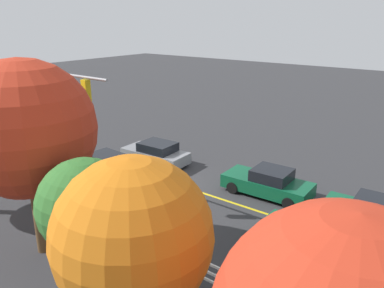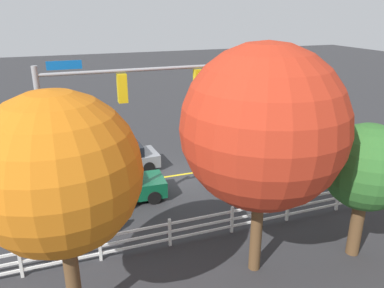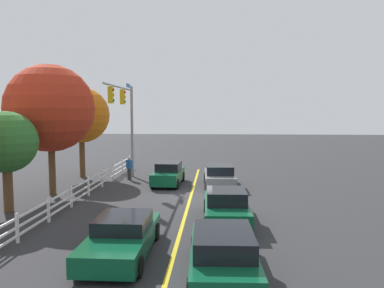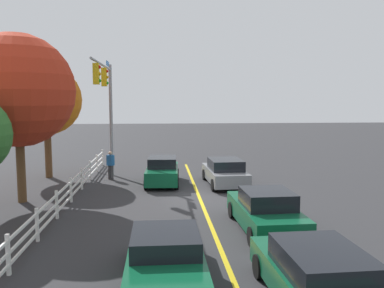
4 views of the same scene
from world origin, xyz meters
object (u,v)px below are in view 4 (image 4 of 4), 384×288
at_px(car_1, 166,260).
at_px(tree_3, 17,91).
at_px(car_0, 318,278).
at_px(tree_0, 46,100).
at_px(car_2, 225,172).
at_px(car_3, 162,171).
at_px(car_4, 266,211).
at_px(pedestrian, 111,164).

relative_size(car_1, tree_3, 0.62).
relative_size(car_0, tree_3, 0.61).
distance_m(car_0, tree_0, 19.71).
xyz_separation_m(car_2, tree_3, (-2.93, 9.98, 4.42)).
bearing_deg(car_3, car_4, 26.49).
relative_size(car_1, tree_0, 0.70).
bearing_deg(car_3, car_0, 16.66).
bearing_deg(tree_3, pedestrian, -35.01).
height_order(car_3, pedestrian, pedestrian).
xyz_separation_m(car_2, car_3, (0.53, 3.46, 0.01)).
distance_m(car_1, car_4, 5.45).
distance_m(car_4, tree_0, 15.64).
height_order(car_1, car_2, car_2).
bearing_deg(car_3, pedestrian, -113.43).
bearing_deg(pedestrian, car_2, -76.35).
height_order(car_4, tree_0, tree_0).
distance_m(car_2, pedestrian, 6.82).
bearing_deg(car_0, car_1, 65.19).
bearing_deg(car_4, pedestrian, 32.69).
bearing_deg(car_1, car_4, 137.37).
distance_m(car_2, car_3, 3.50).
xyz_separation_m(car_3, car_4, (-8.35, -3.66, -0.02)).
relative_size(car_2, car_3, 1.09).
relative_size(pedestrian, tree_0, 0.25).
distance_m(pedestrian, tree_3, 7.37).
distance_m(car_3, tree_3, 8.59).
xyz_separation_m(car_1, tree_0, (14.87, 6.86, 4.04)).
distance_m(car_3, pedestrian, 3.40).
distance_m(car_3, tree_0, 8.32).
bearing_deg(tree_0, car_1, -155.22).
height_order(car_2, tree_0, tree_0).
xyz_separation_m(car_1, car_2, (11.84, -3.48, 0.07)).
distance_m(car_1, tree_0, 16.87).
height_order(car_0, car_2, car_2).
relative_size(car_3, tree_3, 0.53).
xyz_separation_m(tree_0, tree_3, (-5.96, -0.36, 0.45)).
bearing_deg(pedestrian, tree_3, 175.97).
bearing_deg(pedestrian, car_0, -126.17).
bearing_deg(tree_3, tree_0, 3.50).
xyz_separation_m(car_1, tree_3, (8.91, 6.50, 4.48)).
height_order(pedestrian, tree_3, tree_3).
bearing_deg(tree_0, car_3, -109.97).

